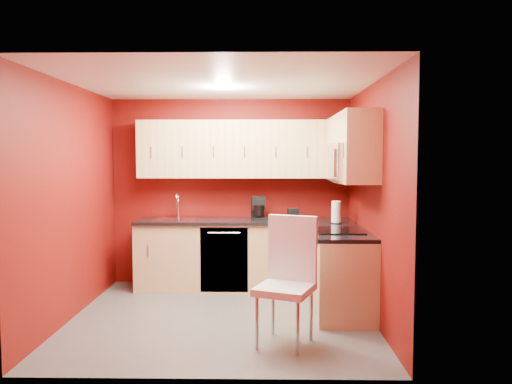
{
  "coord_description": "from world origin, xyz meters",
  "views": [
    {
      "loc": [
        0.45,
        -5.26,
        1.72
      ],
      "look_at": [
        0.36,
        0.55,
        1.31
      ],
      "focal_mm": 35.0,
      "sensor_mm": 36.0,
      "label": 1
    }
  ],
  "objects_px": {
    "dining_chair": "(285,282)",
    "coffee_maker": "(259,208)",
    "paper_towel": "(336,212)",
    "microwave": "(351,163)",
    "napkin_holder": "(293,214)",
    "sink": "(176,217)"
  },
  "relations": [
    {
      "from": "sink",
      "to": "napkin_holder",
      "type": "relative_size",
      "value": 3.65
    },
    {
      "from": "napkin_holder",
      "to": "dining_chair",
      "type": "distance_m",
      "value": 2.06
    },
    {
      "from": "coffee_maker",
      "to": "dining_chair",
      "type": "bearing_deg",
      "value": -95.72
    },
    {
      "from": "dining_chair",
      "to": "sink",
      "type": "bearing_deg",
      "value": 146.06
    },
    {
      "from": "coffee_maker",
      "to": "paper_towel",
      "type": "distance_m",
      "value": 1.01
    },
    {
      "from": "microwave",
      "to": "sink",
      "type": "bearing_deg",
      "value": 154.4
    },
    {
      "from": "sink",
      "to": "dining_chair",
      "type": "relative_size",
      "value": 0.44
    },
    {
      "from": "napkin_holder",
      "to": "paper_towel",
      "type": "distance_m",
      "value": 0.64
    },
    {
      "from": "sink",
      "to": "coffee_maker",
      "type": "distance_m",
      "value": 1.09
    },
    {
      "from": "microwave",
      "to": "paper_towel",
      "type": "distance_m",
      "value": 0.9
    },
    {
      "from": "sink",
      "to": "paper_towel",
      "type": "bearing_deg",
      "value": -9.82
    },
    {
      "from": "napkin_holder",
      "to": "paper_towel",
      "type": "xyz_separation_m",
      "value": [
        0.51,
        -0.38,
        0.07
      ]
    },
    {
      "from": "microwave",
      "to": "coffee_maker",
      "type": "distance_m",
      "value": 1.54
    },
    {
      "from": "microwave",
      "to": "napkin_holder",
      "type": "distance_m",
      "value": 1.36
    },
    {
      "from": "microwave",
      "to": "napkin_holder",
      "type": "relative_size",
      "value": 5.33
    },
    {
      "from": "microwave",
      "to": "napkin_holder",
      "type": "xyz_separation_m",
      "value": [
        -0.56,
        1.03,
        -0.68
      ]
    },
    {
      "from": "sink",
      "to": "dining_chair",
      "type": "xyz_separation_m",
      "value": [
        1.34,
        -1.98,
        -0.36
      ]
    },
    {
      "from": "sink",
      "to": "dining_chair",
      "type": "bearing_deg",
      "value": -55.91
    },
    {
      "from": "dining_chair",
      "to": "coffee_maker",
      "type": "bearing_deg",
      "value": 119.25
    },
    {
      "from": "coffee_maker",
      "to": "dining_chair",
      "type": "relative_size",
      "value": 0.26
    },
    {
      "from": "paper_towel",
      "to": "dining_chair",
      "type": "bearing_deg",
      "value": -113.21
    },
    {
      "from": "napkin_holder",
      "to": "paper_towel",
      "type": "bearing_deg",
      "value": -37.03
    }
  ]
}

